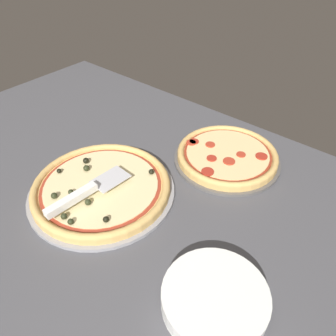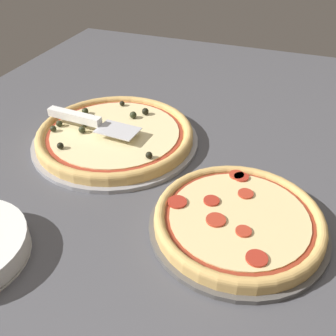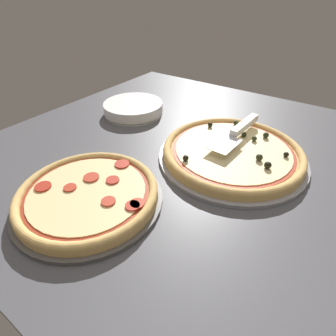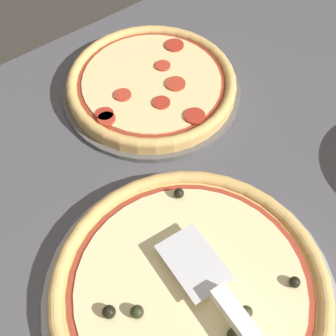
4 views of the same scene
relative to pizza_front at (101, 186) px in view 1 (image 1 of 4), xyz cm
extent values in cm
cube|color=#4C4C51|center=(-5.38, 2.46, -4.17)|extent=(151.68, 113.88, 3.60)
cylinder|color=#939399|center=(0.01, 0.04, -1.87)|extent=(40.93, 40.93, 1.00)
cylinder|color=#DBAD60|center=(0.01, 0.04, -0.53)|extent=(38.47, 38.47, 1.68)
torus|color=#DBAD60|center=(0.01, 0.04, 0.31)|extent=(38.47, 38.47, 2.14)
cylinder|color=#A33823|center=(0.01, 0.04, 0.38)|extent=(33.44, 33.44, 0.15)
cylinder|color=beige|center=(0.01, 0.04, 0.51)|extent=(31.55, 31.55, 0.40)
sphere|color=black|center=(-10.67, 3.59, 1.60)|extent=(1.79, 1.79, 1.79)
sphere|color=#282D19|center=(-7.79, 1.41, 1.60)|extent=(1.79, 1.79, 1.79)
sphere|color=#282D19|center=(-5.47, -11.33, 1.57)|extent=(1.72, 1.72, 1.72)
sphere|color=#282D19|center=(2.58, -14.11, 1.51)|extent=(1.60, 1.60, 1.60)
sphere|color=#282D19|center=(5.23, -14.09, 1.48)|extent=(1.54, 1.54, 1.54)
sphere|color=black|center=(7.70, 12.35, 1.50)|extent=(1.57, 1.57, 1.57)
sphere|color=#282D19|center=(-3.25, -7.61, 1.44)|extent=(1.47, 1.47, 1.47)
sphere|color=#282D19|center=(0.11, -8.20, 1.47)|extent=(1.53, 1.53, 1.53)
sphere|color=black|center=(11.26, -8.13, 1.48)|extent=(1.55, 1.55, 1.55)
sphere|color=#282D19|center=(3.33, -7.15, 1.56)|extent=(1.70, 1.70, 1.70)
sphere|color=black|center=(-13.04, -4.30, 1.40)|extent=(1.38, 1.38, 1.38)
cylinder|color=#565451|center=(19.22, 35.05, -1.87)|extent=(33.31, 33.31, 1.00)
cylinder|color=#DBAD60|center=(19.22, 35.05, -0.47)|extent=(31.31, 31.31, 1.80)
torus|color=#DBAD60|center=(19.22, 35.05, 0.43)|extent=(31.31, 31.31, 1.96)
cylinder|color=maroon|center=(19.22, 35.05, 0.50)|extent=(27.21, 27.21, 0.15)
cylinder|color=beige|center=(19.22, 35.05, 0.63)|extent=(25.67, 25.67, 0.40)
cylinder|color=#AD2D1E|center=(17.14, 29.22, 1.03)|extent=(3.08, 3.08, 0.40)
cylinder|color=#B73823|center=(23.04, 36.62, 1.03)|extent=(2.85, 2.85, 0.40)
cylinder|color=#AD2D1E|center=(19.78, 23.24, 1.03)|extent=(3.68, 3.68, 0.40)
cylinder|color=#B73823|center=(21.97, 31.37, 1.03)|extent=(3.65, 3.65, 0.40)
cylinder|color=#AD2D1E|center=(28.32, 39.85, 1.03)|extent=(3.65, 3.65, 0.40)
cylinder|color=#B73823|center=(12.78, 34.91, 1.03)|extent=(3.06, 3.06, 0.40)
cylinder|color=#AD2D1E|center=(7.77, 33.00, 1.03)|extent=(3.07, 3.07, 0.40)
cylinder|color=#B73823|center=(7.40, 31.93, 1.03)|extent=(3.09, 3.09, 0.40)
cube|color=silver|center=(2.03, 1.95, 2.62)|extent=(7.19, 10.27, 0.24)
cube|color=white|center=(1.15, -10.26, 3.50)|extent=(3.25, 14.77, 2.00)
cylinder|color=white|center=(42.63, -7.34, -2.02)|extent=(21.79, 21.79, 0.70)
cylinder|color=white|center=(42.63, -7.34, -1.32)|extent=(21.79, 21.79, 0.70)
cylinder|color=white|center=(42.63, -7.34, -0.62)|extent=(21.79, 21.79, 0.70)
cylinder|color=white|center=(42.63, -7.34, 0.08)|extent=(21.79, 21.79, 0.70)
cylinder|color=white|center=(42.63, -7.34, 0.78)|extent=(21.79, 21.79, 0.70)
cylinder|color=white|center=(42.63, -7.34, 1.48)|extent=(21.79, 21.79, 0.70)
camera|label=1|loc=(57.19, -39.58, 62.00)|focal=35.00mm
camera|label=2|loc=(73.30, 41.38, 50.10)|focal=42.00mm
camera|label=3|loc=(-20.48, 60.83, 38.88)|focal=28.00mm
camera|label=4|loc=(-16.65, -16.70, 61.22)|focal=50.00mm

